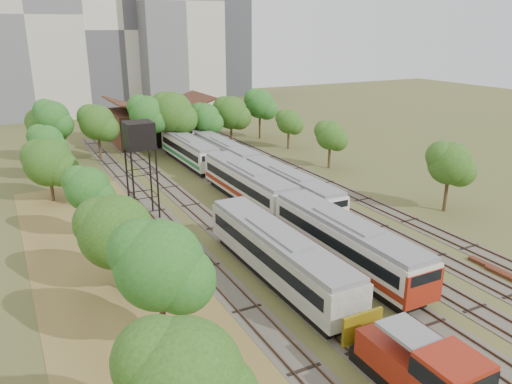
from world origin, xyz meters
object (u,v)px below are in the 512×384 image
shunter_locomotive (424,373)px  railcar_green_set (225,154)px  water_tower (139,137)px  railcar_red_set (289,209)px

shunter_locomotive → railcar_green_set: bearing=78.0°
railcar_green_set → water_tower: bearing=-137.9°
water_tower → railcar_green_set: bearing=42.1°
railcar_green_set → water_tower: 21.63m
railcar_green_set → shunter_locomotive: (-10.00, -46.95, -0.03)m
railcar_red_set → water_tower: 16.31m
shunter_locomotive → water_tower: (-5.34, 33.11, 6.45)m
railcar_green_set → shunter_locomotive: shunter_locomotive is taller
railcar_red_set → railcar_green_set: size_ratio=0.66×
railcar_green_set → shunter_locomotive: 48.00m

